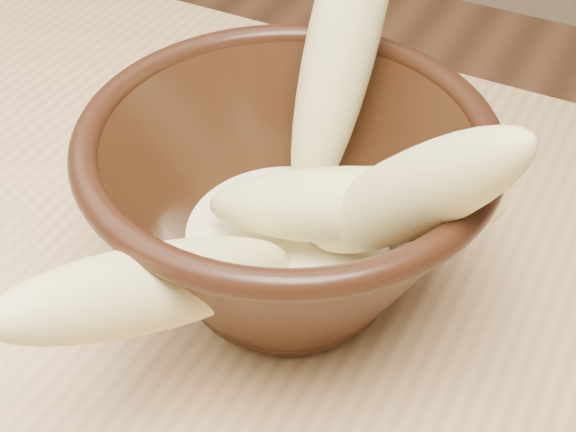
% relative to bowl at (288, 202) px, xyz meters
% --- Properties ---
extents(bowl, '(0.23, 0.23, 0.12)m').
position_rel_bowl_xyz_m(bowl, '(0.00, 0.00, 0.00)').
color(bowl, black).
rests_on(bowl, table).
extents(milk_puddle, '(0.13, 0.13, 0.02)m').
position_rel_bowl_xyz_m(milk_puddle, '(0.00, -0.00, -0.03)').
color(milk_puddle, '#FCF4CA').
rests_on(milk_puddle, bowl).
extents(banana_upright, '(0.05, 0.15, 0.20)m').
position_rel_bowl_xyz_m(banana_upright, '(-0.00, 0.08, 0.07)').
color(banana_upright, '#E6DB88').
rests_on(banana_upright, bowl).
extents(banana_right, '(0.15, 0.08, 0.16)m').
position_rel_bowl_xyz_m(banana_right, '(0.07, -0.01, 0.04)').
color(banana_right, '#E6DB88').
rests_on(banana_right, bowl).
extents(banana_across, '(0.17, 0.08, 0.08)m').
position_rel_bowl_xyz_m(banana_across, '(0.04, -0.00, 0.02)').
color(banana_across, '#E6DB88').
rests_on(banana_across, bowl).
extents(banana_front, '(0.09, 0.19, 0.12)m').
position_rel_bowl_xyz_m(banana_front, '(-0.02, -0.10, 0.02)').
color(banana_front, '#E6DB88').
rests_on(banana_front, bowl).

